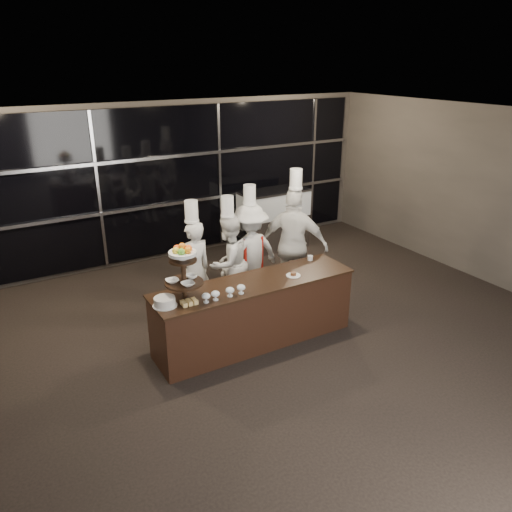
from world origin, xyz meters
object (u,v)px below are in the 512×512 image
buffet_counter (254,312)px  layer_cake (165,302)px  chef_a (194,269)px  chef_d (294,245)px  chef_b (229,262)px  display_stand (183,268)px  display_case (274,217)px  chef_c (250,253)px

buffet_counter → layer_cake: bearing=-177.8°
layer_cake → chef_a: 1.40m
chef_a → layer_cake: bearing=-128.2°
chef_d → chef_b: bearing=167.8°
display_stand → layer_cake: size_ratio=2.48×
display_case → chef_c: (-1.59, -1.81, 0.14)m
buffet_counter → chef_d: bearing=35.0°
display_stand → display_case: bearing=43.2°
chef_c → chef_d: (0.63, -0.32, 0.12)m
layer_cake → chef_d: size_ratio=0.14×
chef_a → chef_c: bearing=7.8°
chef_b → chef_d: 1.09m
display_stand → chef_a: (0.58, 1.04, -0.53)m
chef_a → display_case: bearing=36.7°
chef_b → chef_a: bearing=-175.3°
layer_cake → chef_d: (2.51, 0.91, -0.03)m
layer_cake → chef_d: chef_d is taller
display_stand → chef_c: bearing=36.4°
layer_cake → chef_c: (1.88, 1.23, -0.15)m
layer_cake → chef_b: (1.46, 1.14, -0.19)m
display_stand → chef_c: size_ratio=0.39×
chef_a → chef_b: chef_a is taller
display_stand → chef_c: chef_c is taller
chef_b → chef_c: (0.43, 0.09, 0.04)m
chef_a → chef_b: 0.60m
layer_cake → display_case: (3.47, 3.04, -0.29)m
display_stand → chef_c: (1.60, 1.18, -0.52)m
chef_c → display_case: bearing=48.7°
display_stand → chef_b: (1.17, 1.09, -0.56)m
display_case → chef_c: chef_c is taller
layer_cake → chef_a: bearing=51.8°
buffet_counter → chef_b: chef_b is taller
display_case → chef_a: (-2.61, -1.95, 0.12)m
display_stand → chef_d: 2.42m
display_stand → chef_a: 1.30m
chef_d → display_stand: bearing=-158.9°
chef_d → buffet_counter: bearing=-145.0°
buffet_counter → layer_cake: layer_cake is taller
chef_c → chef_d: bearing=-27.1°
display_case → chef_a: bearing=-143.3°
chef_b → chef_d: (1.06, -0.23, 0.16)m
display_case → chef_d: (-0.96, -2.13, 0.26)m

